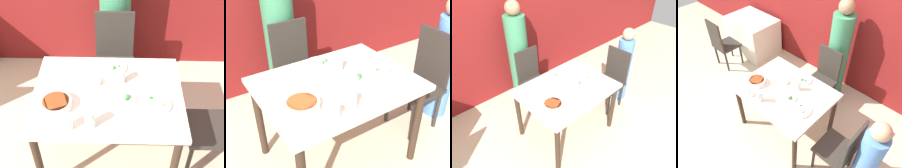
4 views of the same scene
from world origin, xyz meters
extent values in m
plane|color=beige|center=(0.00, 0.00, 0.00)|extent=(10.00, 10.00, 0.00)
cube|color=maroon|center=(0.00, 1.41, 1.35)|extent=(10.00, 0.06, 2.70)
cube|color=beige|center=(0.00, 0.00, 0.74)|extent=(1.14, 0.88, 0.04)
cylinder|color=#332319|center=(-0.51, -0.38, 0.36)|extent=(0.06, 0.06, 0.72)
cylinder|color=#332319|center=(0.51, -0.38, 0.36)|extent=(0.06, 0.06, 0.72)
cylinder|color=#332319|center=(-0.51, 0.38, 0.36)|extent=(0.06, 0.06, 0.72)
cylinder|color=#332319|center=(0.51, 0.38, 0.36)|extent=(0.06, 0.06, 0.72)
cube|color=#2D2823|center=(0.03, 0.71, 0.42)|extent=(0.40, 0.40, 0.04)
cube|color=#2D2823|center=(0.03, 0.90, 0.69)|extent=(0.38, 0.03, 0.50)
cylinder|color=#2D2823|center=(-0.13, 0.55, 0.20)|extent=(0.04, 0.04, 0.40)
cylinder|color=#2D2823|center=(0.20, 0.55, 0.20)|extent=(0.04, 0.04, 0.40)
cylinder|color=#2D2823|center=(-0.13, 0.88, 0.20)|extent=(0.04, 0.04, 0.40)
cylinder|color=#2D2823|center=(0.20, 0.88, 0.20)|extent=(0.04, 0.04, 0.40)
cube|color=#2D2823|center=(0.84, -0.05, 0.42)|extent=(0.40, 0.40, 0.04)
cube|color=#2D2823|center=(1.03, -0.05, 0.69)|extent=(0.03, 0.38, 0.50)
cylinder|color=#2D2823|center=(0.68, 0.12, 0.20)|extent=(0.04, 0.04, 0.40)
cylinder|color=#2D2823|center=(0.68, -0.21, 0.20)|extent=(0.04, 0.04, 0.40)
cylinder|color=#2D2823|center=(1.01, 0.12, 0.20)|extent=(0.04, 0.04, 0.40)
cylinder|color=#2D2823|center=(1.01, -0.21, 0.20)|extent=(0.04, 0.04, 0.40)
cylinder|color=#387F56|center=(0.03, 1.11, 0.69)|extent=(0.31, 0.31, 1.39)
sphere|color=#9E7051|center=(0.03, 1.11, 1.49)|extent=(0.21, 0.21, 0.21)
cylinder|color=#5184D1|center=(1.20, -0.05, 0.52)|extent=(0.24, 0.24, 1.04)
sphere|color=tan|center=(1.20, -0.05, 1.13)|extent=(0.18, 0.18, 0.18)
cylinder|color=white|center=(-0.36, -0.15, 0.79)|extent=(0.22, 0.22, 0.06)
cylinder|color=#BC5123|center=(-0.36, -0.15, 0.82)|extent=(0.20, 0.20, 0.01)
cylinder|color=white|center=(0.09, -0.06, 0.76)|extent=(0.24, 0.24, 0.02)
ellipsoid|color=white|center=(0.10, -0.06, 0.79)|extent=(0.10, 0.10, 0.03)
sphere|color=#2D702D|center=(0.15, -0.07, 0.79)|extent=(0.04, 0.04, 0.04)
sphere|color=#2D702D|center=(0.14, -0.09, 0.79)|extent=(0.02, 0.02, 0.02)
cylinder|color=white|center=(0.03, 0.30, 0.76)|extent=(0.23, 0.23, 0.02)
ellipsoid|color=white|center=(0.00, 0.28, 0.79)|extent=(0.09, 0.09, 0.02)
sphere|color=#2D702D|center=(0.08, 0.28, 0.79)|extent=(0.02, 0.02, 0.02)
cone|color=orange|center=(0.01, 0.26, 0.79)|extent=(0.01, 0.01, 0.03)
cone|color=orange|center=(0.01, 0.27, 0.78)|extent=(0.02, 0.02, 0.02)
sphere|color=#2D702D|center=(0.04, 0.27, 0.79)|extent=(0.03, 0.03, 0.03)
cylinder|color=white|center=(0.35, -0.11, 0.76)|extent=(0.25, 0.25, 0.02)
ellipsoid|color=white|center=(0.34, -0.11, 0.78)|extent=(0.12, 0.12, 0.02)
cone|color=orange|center=(0.41, -0.13, 0.79)|extent=(0.02, 0.02, 0.03)
cone|color=orange|center=(0.29, -0.12, 0.78)|extent=(0.02, 0.02, 0.02)
sphere|color=#2D702D|center=(0.32, -0.08, 0.79)|extent=(0.03, 0.03, 0.03)
cylinder|color=white|center=(-0.11, 0.09, 0.78)|extent=(0.11, 0.11, 0.04)
cylinder|color=white|center=(-0.11, 0.09, 0.79)|extent=(0.09, 0.09, 0.01)
cylinder|color=silver|center=(-0.26, -0.35, 0.81)|extent=(0.08, 0.08, 0.11)
cylinder|color=silver|center=(0.10, 0.13, 0.82)|extent=(0.07, 0.07, 0.13)
cylinder|color=silver|center=(-0.11, -0.32, 0.83)|extent=(0.07, 0.07, 0.14)
cube|color=white|center=(0.31, 0.25, 0.76)|extent=(0.14, 0.14, 0.01)
cube|color=silver|center=(-0.43, 0.13, 0.76)|extent=(0.18, 0.05, 0.01)
camera|label=1|loc=(0.08, -1.70, 2.41)|focal=50.00mm
camera|label=2|loc=(-0.96, -1.46, 1.85)|focal=45.00mm
camera|label=3|loc=(-1.53, -1.55, 2.39)|focal=35.00mm
camera|label=4|loc=(1.36, -1.35, 2.70)|focal=35.00mm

